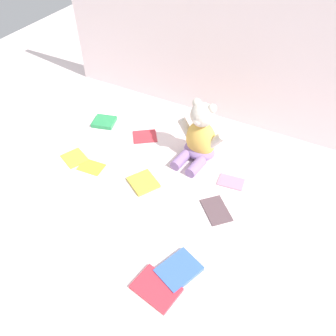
{
  "coord_description": "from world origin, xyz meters",
  "views": [
    {
      "loc": [
        0.43,
        -0.89,
        0.97
      ],
      "look_at": [
        0.01,
        -0.1,
        0.1
      ],
      "focal_mm": 36.42,
      "sensor_mm": 36.0,
      "label": 1
    }
  ],
  "objects_px": {
    "book_case_4": "(75,158)",
    "book_case_5": "(145,136)",
    "teddy_bear": "(200,138)",
    "book_case_0": "(216,210)",
    "book_case_3": "(231,182)",
    "book_case_6": "(91,167)",
    "book_case_2": "(143,182)",
    "book_case_8": "(179,270)",
    "book_case_1": "(156,288)",
    "book_case_7": "(104,122)"
  },
  "relations": [
    {
      "from": "book_case_4",
      "to": "book_case_6",
      "type": "height_order",
      "value": "book_case_4"
    },
    {
      "from": "book_case_2",
      "to": "book_case_6",
      "type": "xyz_separation_m",
      "value": [
        -0.23,
        -0.02,
        -0.0
      ]
    },
    {
      "from": "book_case_8",
      "to": "book_case_4",
      "type": "bearing_deg",
      "value": 178.86
    },
    {
      "from": "book_case_2",
      "to": "book_case_8",
      "type": "height_order",
      "value": "book_case_8"
    },
    {
      "from": "teddy_bear",
      "to": "book_case_1",
      "type": "height_order",
      "value": "teddy_bear"
    },
    {
      "from": "book_case_0",
      "to": "book_case_6",
      "type": "height_order",
      "value": "book_case_0"
    },
    {
      "from": "teddy_bear",
      "to": "book_case_0",
      "type": "height_order",
      "value": "teddy_bear"
    },
    {
      "from": "book_case_0",
      "to": "book_case_3",
      "type": "bearing_deg",
      "value": 45.37
    },
    {
      "from": "book_case_4",
      "to": "book_case_6",
      "type": "relative_size",
      "value": 1.0
    },
    {
      "from": "book_case_3",
      "to": "book_case_5",
      "type": "bearing_deg",
      "value": 71.8
    },
    {
      "from": "book_case_3",
      "to": "book_case_4",
      "type": "relative_size",
      "value": 0.99
    },
    {
      "from": "book_case_1",
      "to": "book_case_3",
      "type": "xyz_separation_m",
      "value": [
        0.04,
        0.52,
        -0.0
      ]
    },
    {
      "from": "book_case_3",
      "to": "book_case_6",
      "type": "height_order",
      "value": "book_case_3"
    },
    {
      "from": "book_case_1",
      "to": "book_case_8",
      "type": "height_order",
      "value": "book_case_8"
    },
    {
      "from": "book_case_3",
      "to": "book_case_6",
      "type": "xyz_separation_m",
      "value": [
        -0.53,
        -0.19,
        -0.0
      ]
    },
    {
      "from": "book_case_2",
      "to": "book_case_7",
      "type": "bearing_deg",
      "value": -93.35
    },
    {
      "from": "book_case_0",
      "to": "book_case_2",
      "type": "bearing_deg",
      "value": 136.03
    },
    {
      "from": "book_case_5",
      "to": "book_case_7",
      "type": "distance_m",
      "value": 0.22
    },
    {
      "from": "book_case_4",
      "to": "book_case_0",
      "type": "bearing_deg",
      "value": -64.15
    },
    {
      "from": "book_case_2",
      "to": "book_case_1",
      "type": "bearing_deg",
      "value": 66.92
    },
    {
      "from": "book_case_1",
      "to": "book_case_5",
      "type": "height_order",
      "value": "book_case_1"
    },
    {
      "from": "book_case_5",
      "to": "book_case_0",
      "type": "bearing_deg",
      "value": 25.21
    },
    {
      "from": "book_case_6",
      "to": "book_case_0",
      "type": "bearing_deg",
      "value": -91.95
    },
    {
      "from": "teddy_bear",
      "to": "book_case_3",
      "type": "relative_size",
      "value": 2.66
    },
    {
      "from": "book_case_4",
      "to": "book_case_8",
      "type": "relative_size",
      "value": 0.79
    },
    {
      "from": "book_case_7",
      "to": "book_case_8",
      "type": "xyz_separation_m",
      "value": [
        0.65,
        -0.52,
        -0.0
      ]
    },
    {
      "from": "book_case_5",
      "to": "book_case_8",
      "type": "height_order",
      "value": "book_case_8"
    },
    {
      "from": "book_case_3",
      "to": "book_case_6",
      "type": "distance_m",
      "value": 0.56
    },
    {
      "from": "book_case_0",
      "to": "book_case_4",
      "type": "height_order",
      "value": "same"
    },
    {
      "from": "book_case_0",
      "to": "book_case_4",
      "type": "relative_size",
      "value": 1.23
    },
    {
      "from": "book_case_5",
      "to": "book_case_1",
      "type": "bearing_deg",
      "value": -2.7
    },
    {
      "from": "book_case_6",
      "to": "book_case_7",
      "type": "height_order",
      "value": "book_case_7"
    },
    {
      "from": "book_case_2",
      "to": "book_case_4",
      "type": "relative_size",
      "value": 1.06
    },
    {
      "from": "book_case_4",
      "to": "book_case_5",
      "type": "height_order",
      "value": "book_case_4"
    },
    {
      "from": "book_case_6",
      "to": "book_case_8",
      "type": "bearing_deg",
      "value": -120.46
    },
    {
      "from": "book_case_2",
      "to": "book_case_5",
      "type": "bearing_deg",
      "value": -119.41
    },
    {
      "from": "book_case_6",
      "to": "book_case_5",
      "type": "bearing_deg",
      "value": -23.82
    },
    {
      "from": "book_case_8",
      "to": "book_case_5",
      "type": "bearing_deg",
      "value": 151.23
    },
    {
      "from": "book_case_2",
      "to": "book_case_5",
      "type": "xyz_separation_m",
      "value": [
        -0.14,
        0.25,
        -0.0
      ]
    },
    {
      "from": "book_case_3",
      "to": "book_case_5",
      "type": "distance_m",
      "value": 0.45
    },
    {
      "from": "book_case_4",
      "to": "book_case_5",
      "type": "xyz_separation_m",
      "value": [
        0.19,
        0.26,
        -0.0
      ]
    },
    {
      "from": "book_case_3",
      "to": "book_case_4",
      "type": "distance_m",
      "value": 0.65
    },
    {
      "from": "book_case_7",
      "to": "book_case_4",
      "type": "bearing_deg",
      "value": 171.53
    },
    {
      "from": "book_case_4",
      "to": "book_case_5",
      "type": "bearing_deg",
      "value": -11.45
    },
    {
      "from": "book_case_0",
      "to": "book_case_6",
      "type": "bearing_deg",
      "value": 137.81
    },
    {
      "from": "book_case_4",
      "to": "teddy_bear",
      "type": "bearing_deg",
      "value": -36.26
    },
    {
      "from": "teddy_bear",
      "to": "book_case_7",
      "type": "bearing_deg",
      "value": -173.7
    },
    {
      "from": "book_case_4",
      "to": "book_case_8",
      "type": "bearing_deg",
      "value": -88.57
    },
    {
      "from": "book_case_4",
      "to": "book_case_2",
      "type": "bearing_deg",
      "value": -63.86
    },
    {
      "from": "teddy_bear",
      "to": "book_case_1",
      "type": "relative_size",
      "value": 1.96
    }
  ]
}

